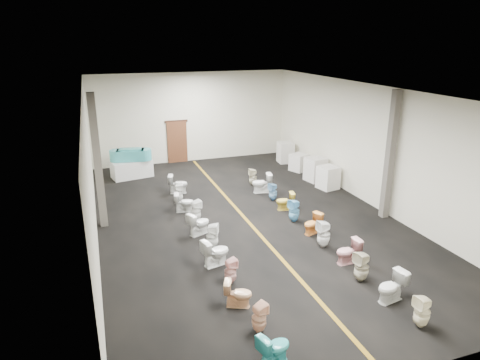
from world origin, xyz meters
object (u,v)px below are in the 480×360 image
at_px(toilet_left_9, 178,193).
at_px(toilet_right_4, 324,234).
at_px(toilet_left_3, 230,271).
at_px(toilet_left_10, 178,184).
at_px(toilet_left_6, 199,223).
at_px(appliance_crate_d, 285,152).
at_px(toilet_right_0, 422,311).
at_px(toilet_right_2, 362,267).
at_px(toilet_right_10, 253,177).
at_px(toilet_left_8, 184,202).
at_px(display_table, 132,169).
at_px(toilet_left_4, 216,252).
at_px(toilet_right_6, 294,210).
at_px(toilet_right_8, 273,192).
at_px(toilet_right_1, 392,287).
at_px(toilet_left_0, 274,348).
at_px(bathtub, 131,155).
at_px(toilet_right_7, 285,201).
at_px(toilet_left_5, 212,236).
at_px(toilet_left_7, 196,211).
at_px(toilet_left_1, 259,318).
at_px(appliance_crate_c, 299,162).
at_px(appliance_crate_b, 315,169).
at_px(toilet_right_9, 262,183).
at_px(appliance_crate_a, 328,178).
at_px(toilet_left_2, 238,294).
at_px(toilet_right_5, 313,224).
at_px(toilet_right_3, 348,252).

xyz_separation_m(toilet_left_9, toilet_right_4, (3.43, -5.17, 0.05)).
xyz_separation_m(toilet_left_3, toilet_left_10, (0.07, 7.19, 0.05)).
bearing_deg(toilet_left_10, toilet_left_6, -165.63).
height_order(appliance_crate_d, toilet_right_0, appliance_crate_d).
distance_m(toilet_left_10, toilet_right_2, 8.83).
xyz_separation_m(toilet_left_10, toilet_right_10, (3.26, -0.10, -0.02)).
xyz_separation_m(toilet_left_8, toilet_right_4, (3.42, -4.17, 0.07)).
bearing_deg(toilet_left_10, display_table, 45.63).
relative_size(toilet_left_4, toilet_right_6, 0.99).
bearing_deg(toilet_right_8, toilet_left_10, -135.25).
bearing_deg(display_table, toilet_right_1, -67.73).
distance_m(toilet_left_0, toilet_left_10, 10.23).
bearing_deg(toilet_left_10, appliance_crate_d, -49.65).
distance_m(bathtub, toilet_right_7, 7.74).
distance_m(toilet_left_3, toilet_left_4, 1.04).
bearing_deg(toilet_left_5, appliance_crate_d, -12.93).
height_order(toilet_left_7, toilet_right_8, toilet_left_7).
relative_size(toilet_left_1, toilet_right_2, 0.84).
height_order(toilet_left_1, toilet_right_4, toilet_right_4).
bearing_deg(toilet_left_10, appliance_crate_c, -62.63).
bearing_deg(toilet_right_2, toilet_left_0, -69.26).
distance_m(bathtub, toilet_right_10, 5.68).
bearing_deg(toilet_left_7, toilet_right_8, -87.10).
xyz_separation_m(toilet_left_7, toilet_left_8, (-0.19, 1.01, -0.03)).
relative_size(appliance_crate_b, appliance_crate_d, 1.02).
relative_size(toilet_left_7, toilet_right_10, 1.04).
height_order(toilet_right_2, toilet_right_6, toilet_right_2).
bearing_deg(toilet_left_7, toilet_left_10, -13.41).
bearing_deg(toilet_left_8, toilet_left_0, -168.30).
relative_size(toilet_left_10, toilet_right_4, 0.92).
bearing_deg(toilet_right_9, toilet_right_2, 9.05).
relative_size(bathtub, appliance_crate_a, 1.91).
xyz_separation_m(toilet_right_6, toilet_right_9, (0.04, 3.10, 0.00)).
bearing_deg(toilet_left_1, appliance_crate_c, -49.71).
xyz_separation_m(appliance_crate_c, toilet_left_8, (-6.30, -3.22, -0.05)).
height_order(toilet_right_8, toilet_right_10, toilet_right_10).
distance_m(toilet_left_7, toilet_right_2, 6.09).
distance_m(display_table, appliance_crate_a, 8.82).
xyz_separation_m(toilet_left_3, toilet_right_0, (3.44, -3.08, 0.04)).
height_order(toilet_left_1, toilet_left_8, toilet_left_8).
bearing_deg(toilet_left_0, toilet_left_7, -17.50).
bearing_deg(toilet_right_9, toilet_left_3, -18.97).
xyz_separation_m(toilet_left_2, toilet_left_7, (0.22, 5.18, 0.05)).
distance_m(toilet_left_6, toilet_left_10, 4.07).
bearing_deg(display_table, toilet_right_0, -69.32).
bearing_deg(toilet_right_1, toilet_right_5, 169.51).
height_order(toilet_right_3, toilet_right_7, toilet_right_3).
xyz_separation_m(toilet_right_5, toilet_right_7, (0.01, 2.14, 0.00)).
relative_size(toilet_left_9, toilet_right_8, 1.06).
relative_size(toilet_right_2, toilet_right_9, 1.03).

